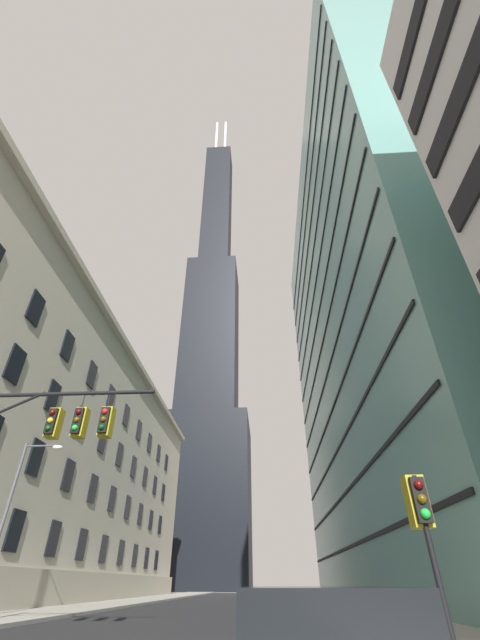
% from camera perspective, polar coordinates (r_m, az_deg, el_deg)
% --- Properties ---
extents(station_building, '(15.66, 68.53, 23.74)m').
position_cam_1_polar(station_building, '(43.22, -29.14, -16.05)').
color(station_building, beige).
rests_on(station_building, ground).
extents(dark_skyscraper, '(23.30, 23.30, 190.48)m').
position_cam_1_polar(dark_skyscraper, '(117.88, -4.49, -7.38)').
color(dark_skyscraper, black).
rests_on(dark_skyscraper, ground).
extents(glass_office_midrise, '(15.04, 51.69, 54.67)m').
position_cam_1_polar(glass_office_midrise, '(49.79, 19.89, -0.45)').
color(glass_office_midrise, slate).
rests_on(glass_office_midrise, ground).
extents(traffic_signal_mast, '(7.02, 0.63, 7.24)m').
position_cam_1_polar(traffic_signal_mast, '(15.61, -27.42, -15.49)').
color(traffic_signal_mast, black).
rests_on(traffic_signal_mast, sidewalk_left).
extents(traffic_light_near_right, '(0.40, 0.63, 3.24)m').
position_cam_1_polar(traffic_light_near_right, '(10.03, 24.85, -23.81)').
color(traffic_light_near_right, black).
rests_on(traffic_light_near_right, sidewalk_right).
extents(street_lamppost, '(2.19, 0.32, 7.71)m').
position_cam_1_polar(street_lamppost, '(24.88, -30.17, -22.35)').
color(street_lamppost, '#47474C').
rests_on(street_lamppost, sidewalk_left).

